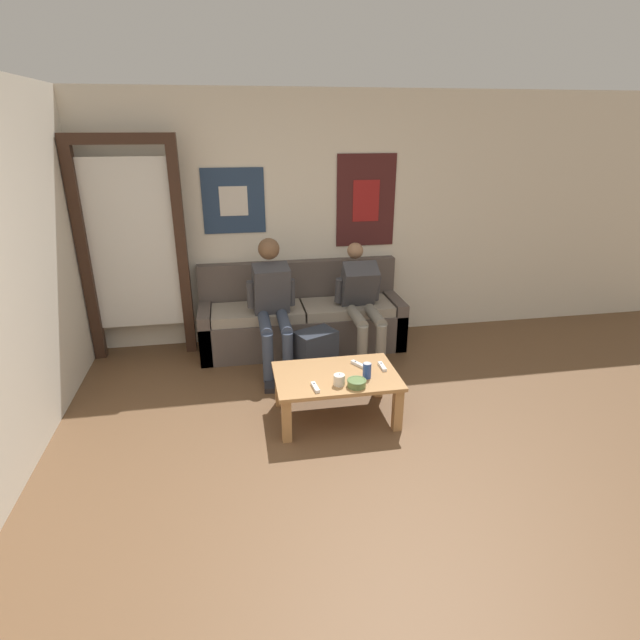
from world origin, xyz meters
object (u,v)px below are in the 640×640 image
Objects in this scene: person_seated_adult at (272,301)px; person_seated_teen at (362,300)px; coffee_table at (336,382)px; pillar_candle at (339,380)px; drink_can_blue at (367,370)px; couch at (302,320)px; ceramic_bowl at (357,383)px; game_controller_near_left at (382,366)px; game_controller_far_center at (358,364)px; backpack at (316,356)px; game_controller_near_right at (315,387)px.

person_seated_adult is 0.89m from person_seated_teen.
pillar_candle is (-0.01, -0.17, 0.11)m from coffee_table.
coffee_table is at bearing 157.73° from drink_can_blue.
couch is 1.65m from ceramic_bowl.
game_controller_near_left is (0.17, 0.14, -0.05)m from drink_can_blue.
person_seated_adult is 8.21× the size of ceramic_bowl.
drink_can_blue is at bearing 47.54° from ceramic_bowl.
pillar_candle reaches higher than game_controller_far_center.
pillar_candle reaches higher than backpack.
ceramic_bowl is (0.11, -0.21, 0.10)m from coffee_table.
backpack is 0.84m from drink_can_blue.
person_seated_adult is 9.78× the size of drink_can_blue.
backpack is (0.36, -0.38, -0.43)m from person_seated_adult.
person_seated_adult is 1.29m from game_controller_near_right.
person_seated_adult reaches higher than pillar_candle.
game_controller_near_left and game_controller_far_center have the same top height.
person_seated_adult is at bearing 122.98° from game_controller_far_center.
pillar_candle is (-0.12, 0.05, 0.01)m from ceramic_bowl.
game_controller_near_right is at bearing -100.29° from backpack.
ceramic_bowl is at bearing -62.49° from coffee_table.
couch is 16.91× the size of drink_can_blue.
coffee_table is 0.69m from backpack.
couch is 14.53× the size of game_controller_near_left.
game_controller_near_left is at bearing -51.92° from person_seated_adult.
game_controller_far_center is (0.61, -0.94, -0.26)m from person_seated_adult.
drink_can_blue is 0.88× the size of game_controller_far_center.
ceramic_bowl is at bearing -21.04° from pillar_candle.
person_seated_adult is 8.41× the size of game_controller_near_left.
drink_can_blue is at bearing -70.97° from backpack.
ceramic_bowl is 0.17m from drink_can_blue.
ceramic_bowl is (0.15, -0.89, 0.19)m from backpack.
game_controller_near_right is (-0.19, -0.03, -0.03)m from pillar_candle.
game_controller_near_left is at bearing -55.56° from backpack.
couch is at bearing 92.07° from pillar_candle.
game_controller_far_center is at bearing 37.42° from game_controller_near_right.
game_controller_near_left is 0.20m from game_controller_far_center.
ceramic_bowl is 0.35m from game_controller_far_center.
pillar_candle is at bearing -162.50° from drink_can_blue.
drink_can_blue is (0.62, -1.15, -0.21)m from person_seated_adult.
backpack is 0.93m from ceramic_bowl.
person_seated_adult is 1.39m from ceramic_bowl.
game_controller_near_left reaches higher than coffee_table.
coffee_table is 0.25m from game_controller_far_center.
drink_can_blue is 0.22m from game_controller_far_center.
person_seated_teen is 1.37m from pillar_candle.
game_controller_near_left is at bearing 22.22° from game_controller_near_right.
backpack reaches higher than game_controller_far_center.
coffee_table is (0.07, -1.42, 0.02)m from couch.
coffee_table is 0.27m from drink_can_blue.
game_controller_near_left is at bearing -95.08° from person_seated_teen.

